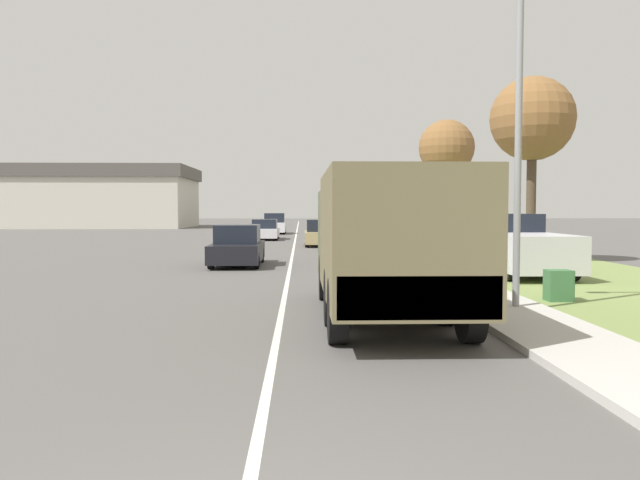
{
  "coord_description": "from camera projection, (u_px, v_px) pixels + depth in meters",
  "views": [
    {
      "loc": [
        0.4,
        -2.97,
        2.1
      ],
      "look_at": [
        0.8,
        10.29,
        1.43
      ],
      "focal_mm": 35.0,
      "sensor_mm": 36.0,
      "label": 1
    }
  ],
  "objects": [
    {
      "name": "sidewalk_right",
      "position": [
        360.0,
        238.0,
        43.12
      ],
      "size": [
        1.8,
        120.0,
        0.12
      ],
      "color": "beige",
      "rests_on": "ground"
    },
    {
      "name": "car_second_ahead",
      "position": [
        321.0,
        234.0,
        35.0
      ],
      "size": [
        1.83,
        3.95,
        1.48
      ],
      "color": "tan",
      "rests_on": "ground"
    },
    {
      "name": "ground_plane",
      "position": [
        295.0,
        239.0,
        42.99
      ],
      "size": [
        180.0,
        180.0,
        0.0
      ],
      "primitive_type": "plane",
      "color": "#565451"
    },
    {
      "name": "car_nearest_ahead",
      "position": [
        237.0,
        247.0,
        22.99
      ],
      "size": [
        1.77,
        4.12,
        1.51
      ],
      "color": "black",
      "rests_on": "ground"
    },
    {
      "name": "tree_far_right",
      "position": [
        447.0,
        148.0,
        41.69
      ],
      "size": [
        3.72,
        3.72,
        8.03
      ],
      "color": "brown",
      "rests_on": "grass_strip_right"
    },
    {
      "name": "building_distant",
      "position": [
        107.0,
        197.0,
        70.32
      ],
      "size": [
        19.29,
        13.75,
        6.76
      ],
      "color": "beige",
      "rests_on": "ground"
    },
    {
      "name": "tree_mid_right",
      "position": [
        532.0,
        120.0,
        23.86
      ],
      "size": [
        3.2,
        3.2,
        7.12
      ],
      "color": "#4C3D2D",
      "rests_on": "grass_strip_right"
    },
    {
      "name": "lane_centre_stripe",
      "position": [
        295.0,
        239.0,
        42.99
      ],
      "size": [
        0.12,
        120.0,
        0.0
      ],
      "color": "silver",
      "rests_on": "ground"
    },
    {
      "name": "car_fourth_ahead",
      "position": [
        275.0,
        225.0,
        52.21
      ],
      "size": [
        1.85,
        4.57,
        1.72
      ],
      "color": "silver",
      "rests_on": "ground"
    },
    {
      "name": "military_truck",
      "position": [
        386.0,
        238.0,
        11.81
      ],
      "size": [
        2.37,
        7.07,
        2.73
      ],
      "color": "#545B3D",
      "rests_on": "ground"
    },
    {
      "name": "utility_box",
      "position": [
        559.0,
        285.0,
        14.03
      ],
      "size": [
        0.55,
        0.45,
        0.7
      ],
      "color": "#3D7042",
      "rests_on": "grass_strip_right"
    },
    {
      "name": "lamp_post",
      "position": [
        508.0,
        105.0,
        12.43
      ],
      "size": [
        1.69,
        0.24,
        6.77
      ],
      "color": "gray",
      "rests_on": "sidewalk_right"
    },
    {
      "name": "pickup_truck",
      "position": [
        518.0,
        246.0,
        19.84
      ],
      "size": [
        2.09,
        5.19,
        1.91
      ],
      "color": "silver",
      "rests_on": "grass_strip_right"
    },
    {
      "name": "car_third_ahead",
      "position": [
        265.0,
        230.0,
        42.41
      ],
      "size": [
        1.83,
        4.85,
        1.38
      ],
      "color": "silver",
      "rests_on": "ground"
    },
    {
      "name": "grass_strip_right",
      "position": [
        423.0,
        239.0,
        43.26
      ],
      "size": [
        7.0,
        120.0,
        0.02
      ],
      "color": "olive",
      "rests_on": "ground"
    }
  ]
}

